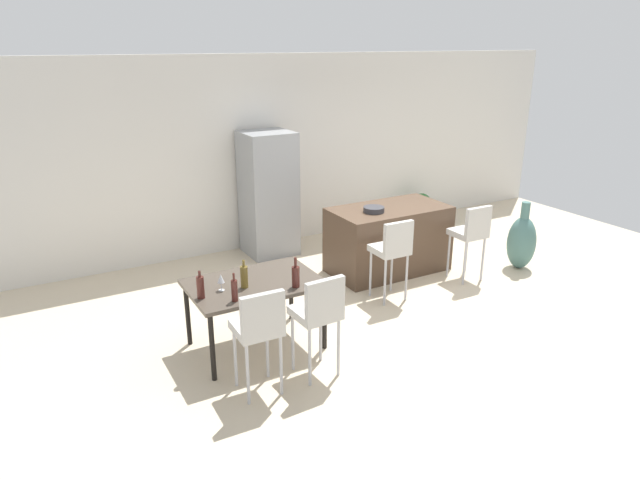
{
  "coord_description": "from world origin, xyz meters",
  "views": [
    {
      "loc": [
        -4.12,
        -5.24,
        3.07
      ],
      "look_at": [
        -1.05,
        0.22,
        0.85
      ],
      "focal_mm": 31.62,
      "sensor_mm": 36.0,
      "label": 1
    }
  ],
  "objects_px": {
    "bar_chair_left": "(393,247)",
    "dining_chair_far": "(319,310)",
    "wine_bottle_corner": "(200,287)",
    "floor_vase": "(521,242)",
    "dining_chair_near": "(259,326)",
    "fruit_bowl": "(374,209)",
    "wine_bottle_near": "(296,276)",
    "bar_chair_middle": "(471,231)",
    "refrigerator": "(268,194)",
    "potted_plant": "(421,207)",
    "wine_bottle_far": "(234,290)",
    "wine_glass_left": "(221,279)",
    "wine_bottle_right": "(244,276)",
    "dining_table": "(254,288)",
    "kitchen_island": "(388,239)"
  },
  "relations": [
    {
      "from": "fruit_bowl",
      "to": "wine_bottle_right",
      "type": "bearing_deg",
      "value": -155.35
    },
    {
      "from": "wine_bottle_right",
      "to": "potted_plant",
      "type": "xyz_separation_m",
      "value": [
        4.36,
        2.57,
        -0.54
      ]
    },
    {
      "from": "bar_chair_left",
      "to": "wine_bottle_right",
      "type": "height_order",
      "value": "bar_chair_left"
    },
    {
      "from": "wine_bottle_near",
      "to": "wine_bottle_right",
      "type": "height_order",
      "value": "wine_bottle_near"
    },
    {
      "from": "wine_bottle_corner",
      "to": "dining_chair_near",
      "type": "bearing_deg",
      "value": -67.88
    },
    {
      "from": "dining_table",
      "to": "potted_plant",
      "type": "relative_size",
      "value": 2.44
    },
    {
      "from": "dining_table",
      "to": "wine_bottle_far",
      "type": "xyz_separation_m",
      "value": [
        -0.33,
        -0.32,
        0.18
      ]
    },
    {
      "from": "floor_vase",
      "to": "dining_chair_near",
      "type": "bearing_deg",
      "value": -167.34
    },
    {
      "from": "dining_table",
      "to": "dining_chair_near",
      "type": "xyz_separation_m",
      "value": [
        -0.3,
        -0.81,
        0.03
      ]
    },
    {
      "from": "bar_chair_middle",
      "to": "wine_bottle_right",
      "type": "bearing_deg",
      "value": -174.89
    },
    {
      "from": "potted_plant",
      "to": "wine_bottle_far",
      "type": "bearing_deg",
      "value": -148.26
    },
    {
      "from": "dining_table",
      "to": "wine_bottle_right",
      "type": "relative_size",
      "value": 4.59
    },
    {
      "from": "wine_glass_left",
      "to": "refrigerator",
      "type": "bearing_deg",
      "value": 56.77
    },
    {
      "from": "dining_table",
      "to": "refrigerator",
      "type": "relative_size",
      "value": 0.73
    },
    {
      "from": "dining_table",
      "to": "wine_bottle_right",
      "type": "bearing_deg",
      "value": -151.81
    },
    {
      "from": "wine_bottle_corner",
      "to": "floor_vase",
      "type": "height_order",
      "value": "wine_bottle_corner"
    },
    {
      "from": "dining_chair_far",
      "to": "wine_bottle_near",
      "type": "relative_size",
      "value": 3.35
    },
    {
      "from": "kitchen_island",
      "to": "dining_chair_near",
      "type": "height_order",
      "value": "dining_chair_near"
    },
    {
      "from": "wine_bottle_near",
      "to": "refrigerator",
      "type": "height_order",
      "value": "refrigerator"
    },
    {
      "from": "dining_table",
      "to": "wine_bottle_corner",
      "type": "height_order",
      "value": "wine_bottle_corner"
    },
    {
      "from": "dining_chair_far",
      "to": "potted_plant",
      "type": "bearing_deg",
      "value": 40.19
    },
    {
      "from": "wine_bottle_corner",
      "to": "bar_chair_middle",
      "type": "bearing_deg",
      "value": 4.93
    },
    {
      "from": "dining_chair_near",
      "to": "wine_bottle_corner",
      "type": "height_order",
      "value": "dining_chair_near"
    },
    {
      "from": "fruit_bowl",
      "to": "floor_vase",
      "type": "distance_m",
      "value": 2.22
    },
    {
      "from": "bar_chair_left",
      "to": "wine_bottle_right",
      "type": "relative_size",
      "value": 3.61
    },
    {
      "from": "kitchen_island",
      "to": "wine_bottle_near",
      "type": "relative_size",
      "value": 5.16
    },
    {
      "from": "wine_glass_left",
      "to": "fruit_bowl",
      "type": "distance_m",
      "value": 2.69
    },
    {
      "from": "bar_chair_middle",
      "to": "wine_bottle_far",
      "type": "distance_m",
      "value": 3.57
    },
    {
      "from": "dining_chair_far",
      "to": "wine_glass_left",
      "type": "height_order",
      "value": "dining_chair_far"
    },
    {
      "from": "wine_bottle_corner",
      "to": "fruit_bowl",
      "type": "xyz_separation_m",
      "value": [
        2.73,
        1.07,
        0.1
      ]
    },
    {
      "from": "wine_bottle_corner",
      "to": "wine_bottle_right",
      "type": "xyz_separation_m",
      "value": [
        0.46,
        0.03,
        0.0
      ]
    },
    {
      "from": "dining_chair_far",
      "to": "wine_glass_left",
      "type": "distance_m",
      "value": 1.04
    },
    {
      "from": "dining_chair_far",
      "to": "wine_bottle_corner",
      "type": "distance_m",
      "value": 1.15
    },
    {
      "from": "kitchen_island",
      "to": "fruit_bowl",
      "type": "distance_m",
      "value": 0.59
    },
    {
      "from": "dining_table",
      "to": "fruit_bowl",
      "type": "relative_size",
      "value": 4.78
    },
    {
      "from": "dining_chair_near",
      "to": "fruit_bowl",
      "type": "height_order",
      "value": "dining_chair_near"
    },
    {
      "from": "bar_chair_middle",
      "to": "refrigerator",
      "type": "relative_size",
      "value": 0.57
    },
    {
      "from": "bar_chair_left",
      "to": "wine_bottle_near",
      "type": "bearing_deg",
      "value": -161.34
    },
    {
      "from": "dining_chair_far",
      "to": "wine_glass_left",
      "type": "bearing_deg",
      "value": 130.38
    },
    {
      "from": "wine_bottle_right",
      "to": "floor_vase",
      "type": "relative_size",
      "value": 0.3
    },
    {
      "from": "wine_bottle_near",
      "to": "bar_chair_middle",
      "type": "bearing_deg",
      "value": 10.6
    },
    {
      "from": "bar_chair_middle",
      "to": "refrigerator",
      "type": "xyz_separation_m",
      "value": [
        -1.89,
        2.28,
        0.22
      ]
    },
    {
      "from": "dining_table",
      "to": "potted_plant",
      "type": "xyz_separation_m",
      "value": [
        4.22,
        2.5,
        -0.36
      ]
    },
    {
      "from": "dining_chair_far",
      "to": "fruit_bowl",
      "type": "distance_m",
      "value": 2.57
    },
    {
      "from": "dining_chair_near",
      "to": "dining_chair_far",
      "type": "distance_m",
      "value": 0.61
    },
    {
      "from": "floor_vase",
      "to": "refrigerator",
      "type": "bearing_deg",
      "value": 140.7
    },
    {
      "from": "wine_bottle_near",
      "to": "wine_bottle_right",
      "type": "bearing_deg",
      "value": 152.06
    },
    {
      "from": "bar_chair_left",
      "to": "dining_chair_near",
      "type": "relative_size",
      "value": 1.0
    },
    {
      "from": "wine_bottle_corner",
      "to": "kitchen_island",
      "type": "bearing_deg",
      "value": 20.59
    },
    {
      "from": "bar_chair_left",
      "to": "dining_chair_far",
      "type": "bearing_deg",
      "value": -147.16
    }
  ]
}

